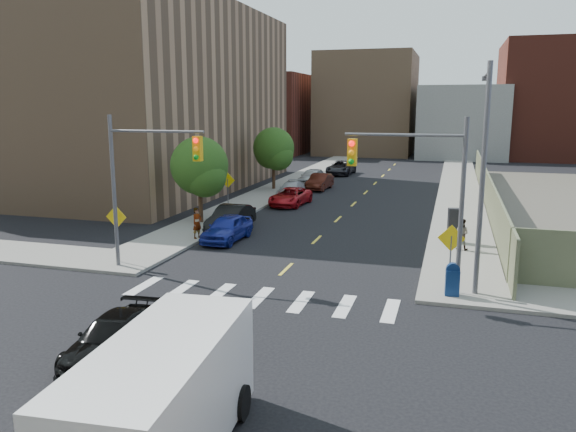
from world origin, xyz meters
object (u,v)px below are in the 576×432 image
Objects in this scene: parked_car_black at (231,218)px; parked_car_silver at (291,189)px; parked_car_maroon at (320,182)px; parked_car_blue at (227,228)px; parked_car_red at (290,197)px; cargo_van at (166,395)px; payphone at (453,225)px; parked_car_white at (312,177)px; parked_car_grey at (341,168)px; mailbox at (452,280)px; pedestrian_east at (461,234)px; black_sedan at (113,338)px; pedestrian_west at (197,223)px.

parked_car_silver is (0.00, 13.07, -0.13)m from parked_car_black.
parked_car_black is 1.06× the size of parked_car_maroon.
parked_car_blue is 11.78m from parked_car_red.
payphone is at bearing 70.09° from cargo_van.
parked_car_silver is at bearing -85.34° from parked_car_white.
parked_car_red is at bearing -87.71° from parked_car_grey.
parked_car_maroon is 3.32× the size of mailbox.
black_sedan is at bearing 69.74° from pedestrian_east.
pedestrian_west is (-1.60, -0.44, 0.28)m from parked_car_blue.
parked_car_maroon is (0.28, 8.42, 0.05)m from parked_car_red.
parked_car_blue is at bearing 94.87° from black_sedan.
parked_car_maroon is 20.75m from pedestrian_west.
mailbox reaches higher than parked_car_maroon.
parked_car_white is at bearing 95.04° from cargo_van.
pedestrian_west is at bearing 108.91° from cargo_van.
parked_car_blue is at bearing -71.73° from parked_car_black.
parked_car_grey is at bearing 92.22° from cargo_van.
pedestrian_east is (10.02, 15.65, 0.34)m from black_sedan.
parked_car_black is at bearing -91.16° from parked_car_maroon.
parked_car_black is 0.86× the size of parked_car_grey.
parked_car_silver is 34.72m from cargo_van.
pedestrian_west reaches higher than parked_car_maroon.
black_sedan is at bearing -80.94° from parked_car_red.
parked_car_red is 1.11× the size of black_sedan.
pedestrian_east is (13.19, -1.38, 0.20)m from parked_car_black.
parked_car_silver is at bearing 115.67° from mailbox.
parked_car_black is at bearing -89.76° from parked_car_grey.
parked_car_red is 0.89× the size of parked_car_grey.
parked_car_white is 3.56× the size of mailbox.
parked_car_white is (0.00, 7.07, 0.17)m from parked_car_silver.
parked_car_blue is at bearing 147.50° from mailbox.
parked_car_maroon is (0.50, 20.20, -0.02)m from parked_car_blue.
mailbox is 14.85m from pedestrian_west.
parked_car_silver is 18.20m from payphone.
black_sedan is (3.17, -17.03, -0.14)m from parked_car_black.
pedestrian_west is 14.08m from pedestrian_east.
parked_car_white is at bearing 109.20° from mailbox.
parked_car_white is 1.07× the size of parked_car_maroon.
parked_car_grey is at bearing 91.75° from parked_car_blue.
payphone is (12.78, -20.01, 0.29)m from parked_car_white.
parked_car_grey is 1.25× the size of black_sedan.
pedestrian_west is (-1.78, -31.99, 0.27)m from parked_car_grey.
parked_car_blue is 3.29× the size of mailbox.
parked_car_black is 0.99× the size of parked_car_white.
parked_car_silver is (-1.02, 3.77, -0.04)m from parked_car_red.
parked_car_white is 23.74m from payphone.
parked_car_blue reaches higher than black_sedan.
parked_car_grey is 31.26m from payphone.
parked_car_red is 10.89m from parked_car_white.
parked_car_black is at bearing 96.17° from black_sedan.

